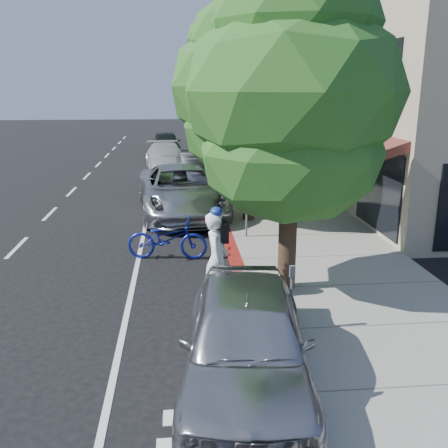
{
  "coord_description": "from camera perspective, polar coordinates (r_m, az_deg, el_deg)",
  "views": [
    {
      "loc": [
        -1.48,
        -12.33,
        4.55
      ],
      "look_at": [
        -0.4,
        -0.85,
        1.35
      ],
      "focal_mm": 40.0,
      "sensor_mm": 36.0,
      "label": 1
    }
  ],
  "objects": [
    {
      "name": "ground",
      "position": [
        13.22,
        1.38,
        -4.62
      ],
      "size": [
        120.0,
        120.0,
        0.0
      ],
      "primitive_type": "plane",
      "color": "black",
      "rests_on": "ground"
    },
    {
      "name": "sidewalk",
      "position": [
        21.16,
        5.04,
        3.24
      ],
      "size": [
        4.6,
        56.0,
        0.15
      ],
      "primitive_type": "cube",
      "color": "gray",
      "rests_on": "ground"
    },
    {
      "name": "curb",
      "position": [
        20.87,
        -1.2,
        3.13
      ],
      "size": [
        0.3,
        56.0,
        0.15
      ],
      "primitive_type": "cube",
      "color": "#9E998E",
      "rests_on": "ground"
    },
    {
      "name": "curb_red_segment",
      "position": [
        14.14,
        0.91,
        -2.94
      ],
      "size": [
        0.32,
        4.0,
        0.15
      ],
      "primitive_type": "cube",
      "color": "maroon",
      "rests_on": "ground"
    },
    {
      "name": "storefront_building",
      "position": [
        32.31,
        15.07,
        13.14
      ],
      "size": [
        10.0,
        36.0,
        7.0
      ],
      "primitive_type": "cube",
      "color": "tan",
      "rests_on": "ground"
    },
    {
      "name": "street_tree_0",
      "position": [
        10.6,
        7.84,
        14.25
      ],
      "size": [
        4.58,
        4.58,
        7.12
      ],
      "color": "black",
      "rests_on": "ground"
    },
    {
      "name": "street_tree_1",
      "position": [
        16.5,
        3.01,
        15.08
      ],
      "size": [
        5.25,
        5.25,
        7.43
      ],
      "color": "black",
      "rests_on": "ground"
    },
    {
      "name": "street_tree_2",
      "position": [
        22.45,
        0.72,
        16.02
      ],
      "size": [
        4.8,
        4.8,
        7.72
      ],
      "color": "black",
      "rests_on": "ground"
    },
    {
      "name": "street_tree_3",
      "position": [
        28.43,
        -0.62,
        16.86
      ],
      "size": [
        4.72,
        4.72,
        8.31
      ],
      "color": "black",
      "rests_on": "ground"
    },
    {
      "name": "street_tree_4",
      "position": [
        34.41,
        -1.49,
        16.03
      ],
      "size": [
        4.22,
        4.22,
        7.7
      ],
      "color": "black",
      "rests_on": "ground"
    },
    {
      "name": "street_tree_5",
      "position": [
        40.4,
        -2.09,
        15.43
      ],
      "size": [
        5.02,
        5.02,
        7.45
      ],
      "color": "black",
      "rests_on": "ground"
    },
    {
      "name": "cyclist",
      "position": [
        10.56,
        -0.83,
        -4.03
      ],
      "size": [
        0.59,
        0.8,
        2.03
      ],
      "primitive_type": "imported",
      "rotation": [
        0.0,
        0.0,
        1.43
      ],
      "color": "white",
      "rests_on": "ground"
    },
    {
      "name": "bicycle",
      "position": [
        13.56,
        -6.5,
        -1.66
      ],
      "size": [
        2.24,
        1.04,
        1.14
      ],
      "primitive_type": "imported",
      "rotation": [
        0.0,
        0.0,
        1.44
      ],
      "color": "navy",
      "rests_on": "ground"
    },
    {
      "name": "silver_suv",
      "position": [
        18.2,
        -4.85,
        3.82
      ],
      "size": [
        3.5,
        6.56,
        1.75
      ],
      "primitive_type": "imported",
      "rotation": [
        0.0,
        0.0,
        0.1
      ],
      "color": "#B1B1B6",
      "rests_on": "ground"
    },
    {
      "name": "dark_sedan",
      "position": [
        23.26,
        -2.92,
        6.17
      ],
      "size": [
        2.06,
        4.85,
        1.56
      ],
      "primitive_type": "imported",
      "rotation": [
        0.0,
        0.0,
        0.09
      ],
      "color": "black",
      "rests_on": "ground"
    },
    {
      "name": "white_pickup",
      "position": [
        27.6,
        -6.64,
        7.52
      ],
      "size": [
        2.64,
        5.41,
        1.52
      ],
      "primitive_type": "imported",
      "rotation": [
        0.0,
        0.0,
        0.1
      ],
      "color": "#BABABA",
      "rests_on": "ground"
    },
    {
      "name": "dark_suv_far",
      "position": [
        34.68,
        -6.64,
        9.17
      ],
      "size": [
        2.12,
        4.68,
        1.56
      ],
      "primitive_type": "imported",
      "rotation": [
        0.0,
        0.0,
        0.06
      ],
      "color": "black",
      "rests_on": "ground"
    },
    {
      "name": "near_car_a",
      "position": [
        7.85,
        2.53,
        -12.96
      ],
      "size": [
        2.46,
        4.96,
        1.63
      ],
      "primitive_type": "imported",
      "rotation": [
        0.0,
        0.0,
        -0.12
      ],
      "color": "#A8A8AD",
      "rests_on": "ground"
    },
    {
      "name": "pedestrian",
      "position": [
        22.89,
        3.25,
        6.41
      ],
      "size": [
        0.97,
        0.92,
        1.58
      ],
      "primitive_type": "imported",
      "rotation": [
        0.0,
        0.0,
        3.74
      ],
      "color": "black",
      "rests_on": "sidewalk"
    }
  ]
}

